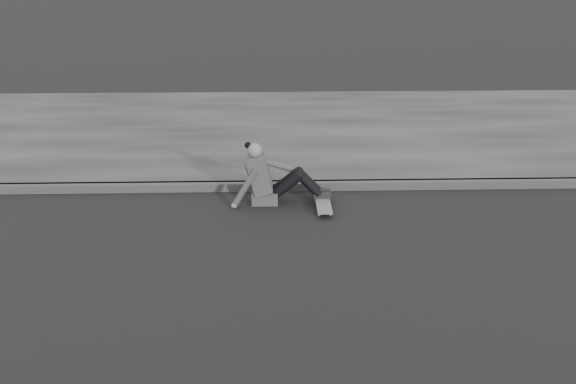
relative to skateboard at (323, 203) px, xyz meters
name	(u,v)px	position (x,y,z in m)	size (l,w,h in m)	color
ground	(337,274)	(0.01, -1.86, -0.07)	(80.00, 80.00, 0.00)	black
curb	(320,185)	(0.01, 0.72, -0.01)	(24.00, 0.16, 0.12)	#494949
sidewalk	(308,129)	(0.01, 3.74, -0.01)	(24.00, 6.00, 0.12)	#3D3D3D
skateboard	(323,203)	(0.00, 0.00, 0.00)	(0.20, 0.78, 0.09)	gray
seated_woman	(269,178)	(-0.73, 0.25, 0.29)	(1.38, 0.46, 0.88)	#4F4F51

